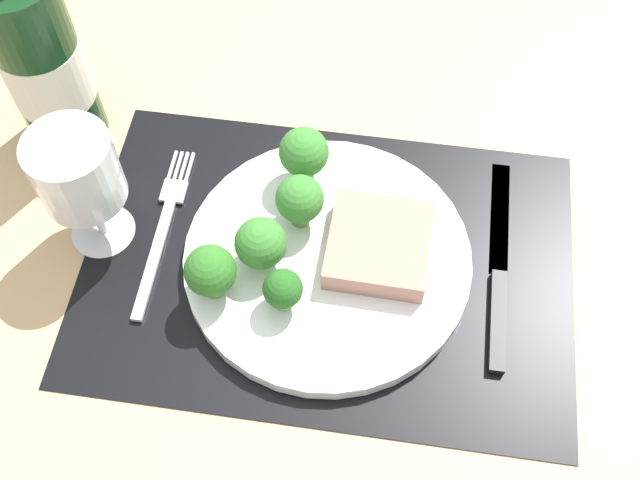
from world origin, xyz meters
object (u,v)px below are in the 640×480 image
object	(u,v)px
wine_bottle	(41,60)
fork	(163,228)
knife	(499,278)
steak	(379,245)
wine_glass	(78,176)
plate	(327,259)

from	to	relation	value
wine_bottle	fork	bearing A→B (deg)	-40.69
fork	knife	world-z (taller)	knife
steak	wine_bottle	distance (cm)	36.37
wine_bottle	wine_glass	size ratio (longest dim) A/B	2.05
fork	wine_bottle	world-z (taller)	wine_bottle
steak	knife	xyz separation A→B (cm)	(11.50, -0.44, -2.58)
fork	wine_glass	xyz separation A→B (cm)	(-5.80, -0.89, 8.81)
steak	fork	size ratio (longest dim) A/B	0.49
wine_bottle	wine_glass	xyz separation A→B (cm)	(7.06, -11.94, -0.94)
wine_glass	plate	bearing A→B (deg)	-1.36
fork	knife	xyz separation A→B (cm)	(32.41, -0.89, 0.05)
knife	wine_glass	xyz separation A→B (cm)	(-38.21, -0.00, 8.76)
plate	fork	xyz separation A→B (cm)	(-16.32, 1.42, -0.55)
fork	plate	bearing A→B (deg)	-2.61
knife	wine_bottle	size ratio (longest dim) A/B	0.82
fork	wine_glass	world-z (taller)	wine_glass
plate	wine_bottle	xyz separation A→B (cm)	(-29.17, 12.47, 9.20)
plate	knife	size ratio (longest dim) A/B	1.17
plate	fork	world-z (taller)	plate
wine_glass	knife	bearing A→B (deg)	0.01
steak	wine_glass	distance (cm)	27.42
fork	wine_bottle	size ratio (longest dim) A/B	0.68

